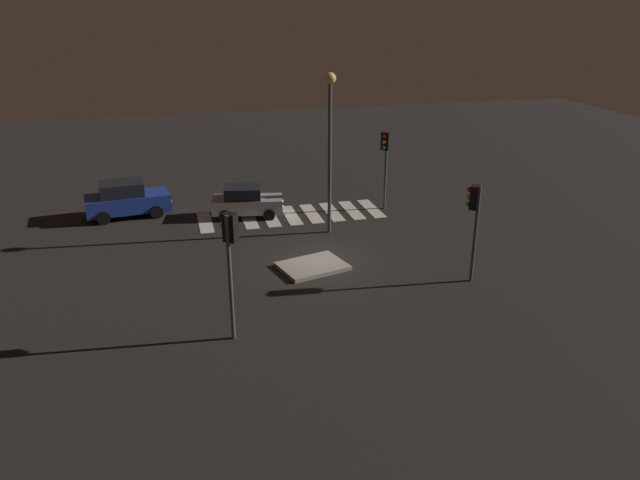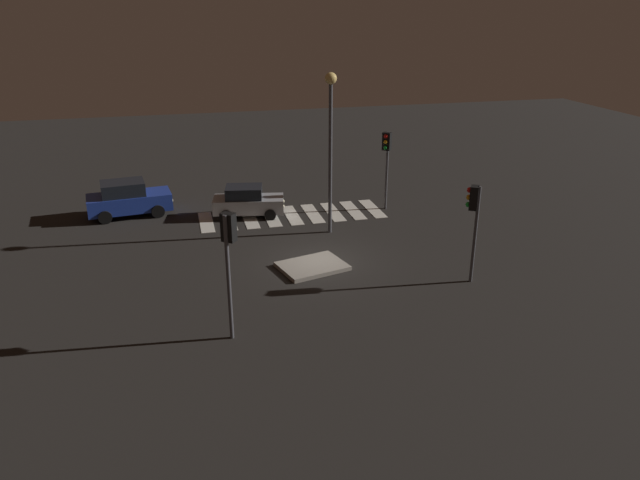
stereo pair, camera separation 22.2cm
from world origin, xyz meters
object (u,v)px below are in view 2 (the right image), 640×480
(traffic_light_north, at_px, (229,245))
(car_silver, at_px, (248,201))
(traffic_light_west, at_px, (474,210))
(street_lamp, at_px, (331,127))
(traffic_light_south, at_px, (387,152))
(car_blue, at_px, (128,199))
(traffic_island, at_px, (312,266))

(traffic_light_north, bearing_deg, car_silver, 28.81)
(traffic_light_west, bearing_deg, car_silver, -20.46)
(car_silver, relative_size, street_lamp, 0.51)
(traffic_light_south, bearing_deg, car_blue, -59.21)
(traffic_light_west, xyz_separation_m, traffic_light_south, (0.22, -9.55, 0.18))
(traffic_light_north, relative_size, street_lamp, 0.58)
(traffic_island, bearing_deg, street_lamp, -114.62)
(traffic_island, bearing_deg, traffic_light_south, -130.25)
(car_blue, bearing_deg, traffic_light_south, -16.84)
(car_blue, distance_m, street_lamp, 11.95)
(car_silver, xyz_separation_m, traffic_light_north, (2.14, 12.43, 2.60))
(car_blue, relative_size, street_lamp, 0.58)
(traffic_island, relative_size, traffic_light_south, 0.74)
(car_blue, relative_size, traffic_light_west, 1.11)
(traffic_light_west, distance_m, traffic_light_south, 9.55)
(car_blue, distance_m, traffic_light_south, 14.16)
(car_silver, bearing_deg, street_lamp, -32.94)
(car_blue, height_order, traffic_light_north, traffic_light_north)
(car_silver, xyz_separation_m, traffic_light_south, (-7.52, 0.78, 2.47))
(traffic_light_south, distance_m, street_lamp, 5.12)
(traffic_light_west, bearing_deg, traffic_island, 7.58)
(traffic_island, relative_size, car_silver, 0.81)
(traffic_light_west, bearing_deg, traffic_light_north, 44.70)
(traffic_light_north, xyz_separation_m, street_lamp, (-5.80, -8.97, 1.91))
(car_blue, xyz_separation_m, street_lamp, (-9.90, 5.08, 4.37))
(traffic_light_north, distance_m, street_lamp, 10.85)
(traffic_light_west, distance_m, street_lamp, 8.28)
(traffic_island, distance_m, traffic_light_west, 7.22)
(street_lamp, bearing_deg, traffic_light_west, 120.70)
(car_silver, xyz_separation_m, car_blue, (6.23, -1.61, 0.13))
(traffic_island, distance_m, street_lamp, 6.88)
(car_silver, relative_size, traffic_light_south, 0.92)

